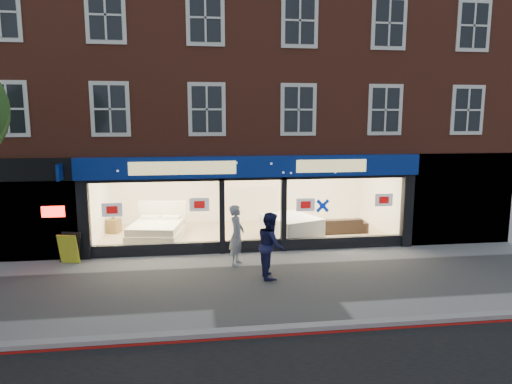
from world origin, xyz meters
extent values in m
plane|color=gray|center=(0.00, 0.00, 0.00)|extent=(120.00, 120.00, 0.00)
cube|color=#8C0A07|center=(0.00, -3.10, 0.01)|extent=(60.00, 0.10, 0.01)
cube|color=gray|center=(0.00, -2.90, 0.06)|extent=(60.00, 0.25, 0.12)
cube|color=tan|center=(0.00, 5.25, 0.05)|extent=(11.00, 4.50, 0.10)
cube|color=brown|center=(0.00, 7.00, 6.65)|extent=(19.00, 8.00, 6.70)
cube|color=navy|center=(0.00, 2.88, 2.95)|extent=(11.40, 0.28, 0.70)
cube|color=black|center=(0.00, 3.08, 0.20)|extent=(11.00, 0.18, 0.40)
cube|color=black|center=(-5.50, 3.05, 1.30)|extent=(0.35, 0.30, 2.60)
cube|color=black|center=(5.50, 3.05, 1.30)|extent=(0.35, 0.30, 2.60)
cube|color=white|center=(-3.25, 3.00, 1.45)|extent=(4.20, 0.02, 2.10)
cube|color=white|center=(3.25, 3.00, 1.45)|extent=(4.20, 0.02, 2.10)
cube|color=white|center=(0.00, 3.25, 1.15)|extent=(1.80, 0.02, 2.10)
cube|color=silver|center=(0.00, 7.50, 1.30)|extent=(11.00, 0.20, 2.60)
cube|color=#FFEAC6|center=(0.00, 5.25, 2.60)|extent=(11.00, 4.50, 0.12)
cube|color=black|center=(-7.60, 3.30, 1.65)|extent=(3.80, 0.60, 3.30)
cube|color=#FF140C|center=(-6.40, 2.95, 1.60)|extent=(0.70, 0.04, 0.35)
cube|color=black|center=(7.50, 3.20, 1.65)|extent=(4.00, 0.40, 3.30)
cube|color=white|center=(-3.38, 4.66, 0.28)|extent=(2.11, 2.37, 0.37)
cube|color=white|center=(-3.38, 4.66, 0.60)|extent=(2.03, 2.27, 0.26)
cube|color=white|center=(-3.19, 5.75, 0.73)|extent=(1.86, 0.44, 1.26)
cube|color=white|center=(-3.63, 5.47, 0.79)|extent=(0.72, 0.45, 0.13)
cube|color=white|center=(-2.86, 5.33, 0.79)|extent=(0.72, 0.45, 0.13)
cube|color=brown|center=(-5.10, 6.01, 0.38)|extent=(0.58, 0.58, 0.55)
cube|color=silver|center=(1.60, 4.34, 0.23)|extent=(2.25, 2.49, 0.27)
cube|color=silver|center=(1.60, 4.34, 0.50)|extent=(2.25, 2.49, 0.27)
cube|color=silver|center=(1.60, 4.34, 0.77)|extent=(2.25, 2.49, 0.27)
imported|color=black|center=(3.70, 4.86, 0.39)|extent=(2.01, 0.83, 0.58)
cube|color=gold|center=(-5.89, 2.60, 0.49)|extent=(0.71, 0.55, 0.97)
imported|color=#999CA0|center=(-0.68, 1.76, 0.94)|extent=(0.66, 0.80, 1.89)
imported|color=#171940|center=(0.16, 0.48, 0.95)|extent=(0.72, 0.93, 1.90)
camera|label=1|loc=(-1.96, -11.92, 4.52)|focal=32.00mm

